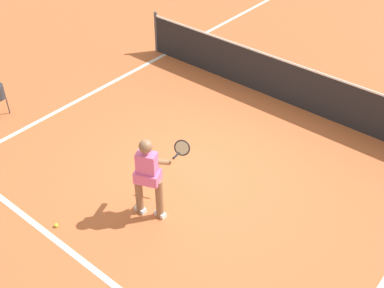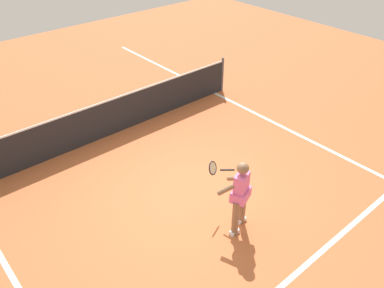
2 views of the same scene
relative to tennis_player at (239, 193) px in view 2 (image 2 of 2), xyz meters
The scene contains 6 objects.
ground_plane 1.60m from the tennis_player, 92.28° to the left, with size 24.74×24.74×0.00m, color #C66638.
service_line_marking 1.67m from the tennis_player, 92.14° to the right, with size 7.38×0.10×0.01m, color white.
sideline_left_marking 4.07m from the tennis_player, 160.13° to the left, with size 0.10×17.03×0.01m, color white.
sideline_right_marking 3.97m from the tennis_player, 20.41° to the left, with size 0.10×17.03×0.01m, color white.
court_net 4.49m from the tennis_player, 90.69° to the left, with size 8.06×0.08×1.09m.
tennis_player is the anchor object (origin of this frame).
Camera 2 is at (-4.17, -4.97, 5.62)m, focal length 37.05 mm.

